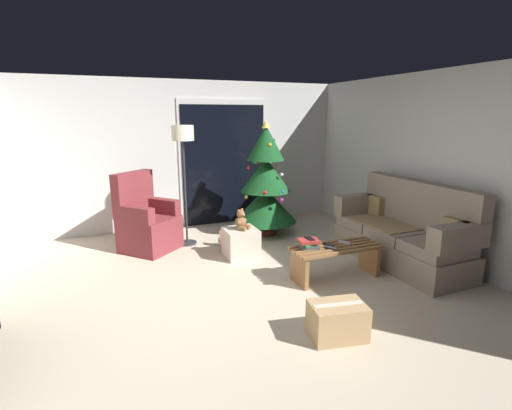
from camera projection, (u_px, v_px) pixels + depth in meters
ground_plane at (246, 299)px, 4.04m from camera, size 7.00×7.00×0.00m
wall_back at (184, 155)px, 6.52m from camera, size 5.72×0.12×2.50m
wall_right at (457, 170)px, 4.78m from camera, size 0.12×6.00×2.50m
patio_door_frame at (224, 162)px, 6.74m from camera, size 1.60×0.02×2.20m
patio_door_glass at (224, 165)px, 6.73m from camera, size 1.50×0.02×2.10m
couch at (403, 233)px, 5.00m from camera, size 0.82×1.95×1.08m
coffee_table at (336, 257)px, 4.52m from camera, size 1.10×0.40×0.41m
remote_black at (328, 245)px, 4.49m from camera, size 0.06×0.16×0.02m
remote_graphite at (331, 248)px, 4.39m from camera, size 0.12×0.15×0.02m
remote_silver at (345, 243)px, 4.58m from camera, size 0.11×0.16×0.02m
book_stack at (309, 243)px, 4.41m from camera, size 0.26×0.24×0.10m
cell_phone at (310, 239)px, 4.42m from camera, size 0.07×0.14×0.01m
christmas_tree at (266, 185)px, 6.10m from camera, size 1.02×1.02×1.85m
armchair at (147, 223)px, 5.48m from camera, size 0.97×0.97×1.13m
floor_lamp at (183, 145)px, 5.46m from camera, size 0.32×0.32×1.78m
ottoman at (241, 243)px, 5.24m from camera, size 0.44×0.44×0.40m
teddy_bear_chestnut at (241, 221)px, 5.16m from camera, size 0.21×0.22×0.29m
teddy_bear_cream_by_tree at (223, 239)px, 5.65m from camera, size 0.20×0.20×0.29m
cardboard_box_taped_mid_floor at (337, 321)px, 3.32m from camera, size 0.53×0.41×0.32m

